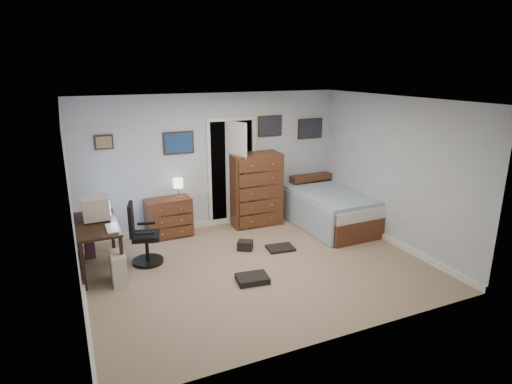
% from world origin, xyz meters
% --- Properties ---
extents(floor, '(5.00, 4.00, 0.02)m').
position_xyz_m(floor, '(0.00, 0.00, -0.01)').
color(floor, tan).
rests_on(floor, ground).
extents(computer_desk, '(0.59, 1.28, 0.74)m').
position_xyz_m(computer_desk, '(-2.29, 0.91, 0.57)').
color(computer_desk, black).
rests_on(computer_desk, floor).
extents(crt_monitor, '(0.38, 0.35, 0.35)m').
position_xyz_m(crt_monitor, '(-2.18, 1.06, 0.92)').
color(crt_monitor, beige).
rests_on(crt_monitor, computer_desk).
extents(keyboard, '(0.15, 0.39, 0.02)m').
position_xyz_m(keyboard, '(-2.02, 0.56, 0.75)').
color(keyboard, beige).
rests_on(keyboard, computer_desk).
extents(pc_tower, '(0.21, 0.41, 0.44)m').
position_xyz_m(pc_tower, '(-2.00, 0.36, 0.22)').
color(pc_tower, beige).
rests_on(pc_tower, floor).
extents(office_chair, '(0.57, 0.57, 0.98)m').
position_xyz_m(office_chair, '(-1.57, 0.84, 0.38)').
color(office_chair, black).
rests_on(office_chair, floor).
extents(media_stack, '(0.16, 0.16, 0.75)m').
position_xyz_m(media_stack, '(-2.32, 1.40, 0.37)').
color(media_stack, maroon).
rests_on(media_stack, floor).
extents(low_dresser, '(0.82, 0.44, 0.71)m').
position_xyz_m(low_dresser, '(-0.95, 1.77, 0.35)').
color(low_dresser, brown).
rests_on(low_dresser, floor).
extents(table_lamp, '(0.19, 0.19, 0.34)m').
position_xyz_m(table_lamp, '(-0.75, 1.78, 0.96)').
color(table_lamp, gold).
rests_on(table_lamp, low_dresser).
extents(doorway, '(0.96, 1.12, 2.05)m').
position_xyz_m(doorway, '(0.35, 2.27, 1.00)').
color(doorway, black).
rests_on(doorway, floor).
extents(tall_dresser, '(0.97, 0.60, 1.39)m').
position_xyz_m(tall_dresser, '(0.74, 1.75, 0.70)').
color(tall_dresser, brown).
rests_on(tall_dresser, floor).
extents(headboard_bookcase, '(0.91, 0.25, 0.82)m').
position_xyz_m(headboard_bookcase, '(2.06, 1.86, 0.43)').
color(headboard_bookcase, brown).
rests_on(headboard_bookcase, floor).
extents(bed, '(1.24, 2.25, 0.73)m').
position_xyz_m(bed, '(1.98, 1.18, 0.34)').
color(bed, brown).
rests_on(bed, floor).
extents(wall_posters, '(4.38, 0.04, 0.60)m').
position_xyz_m(wall_posters, '(0.57, 1.98, 1.75)').
color(wall_posters, '#331E11').
rests_on(wall_posters, floor).
extents(floor_clutter, '(1.36, 1.41, 0.15)m').
position_xyz_m(floor_clutter, '(0.04, 0.10, 0.05)').
color(floor_clutter, black).
rests_on(floor_clutter, floor).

